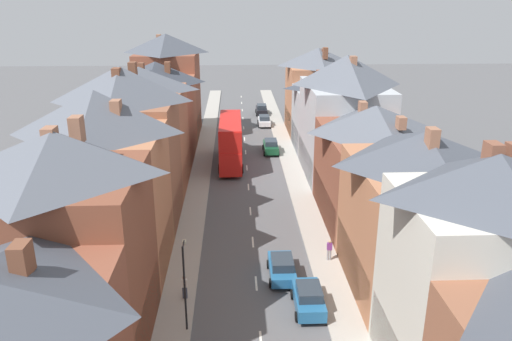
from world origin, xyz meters
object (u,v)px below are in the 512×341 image
at_px(street_lamp, 185,281).
at_px(car_parked_left_a, 282,267).
at_px(pedestrian_mid_left, 185,286).
at_px(car_near_silver, 264,121).
at_px(double_decker_bus_lead, 231,141).
at_px(pedestrian_mid_right, 329,249).
at_px(car_near_blue, 271,146).
at_px(car_parked_right_a, 309,298).
at_px(car_mid_black, 262,109).

bearing_deg(street_lamp, car_parked_left_a, 42.01).
bearing_deg(pedestrian_mid_left, car_near_silver, 80.22).
relative_size(double_decker_bus_lead, pedestrian_mid_left, 6.71).
xyz_separation_m(car_parked_left_a, pedestrian_mid_right, (3.66, 2.02, 0.24)).
bearing_deg(car_near_silver, street_lamp, -98.72).
bearing_deg(car_parked_left_a, double_decker_bus_lead, 98.34).
distance_m(car_parked_left_a, pedestrian_mid_left, 6.89).
relative_size(car_near_blue, pedestrian_mid_right, 2.65).
xyz_separation_m(car_near_silver, pedestrian_mid_right, (2.36, -40.45, 0.23)).
distance_m(car_parked_left_a, car_parked_right_a, 4.02).
xyz_separation_m(car_near_silver, street_lamp, (-7.35, -47.92, 2.44)).
xyz_separation_m(car_near_blue, street_lamp, (-7.35, -34.36, 2.39)).
bearing_deg(car_mid_black, car_parked_left_a, -91.49).
bearing_deg(car_mid_black, car_parked_right_a, -90.00).
distance_m(car_parked_left_a, pedestrian_mid_right, 4.18).
relative_size(car_mid_black, pedestrian_mid_left, 2.71).
bearing_deg(pedestrian_mid_right, street_lamp, -142.43).
relative_size(car_near_blue, car_near_silver, 1.02).
bearing_deg(pedestrian_mid_right, car_parked_right_a, -112.05).
distance_m(car_mid_black, pedestrian_mid_left, 52.89).
height_order(car_parked_left_a, pedestrian_mid_left, pedestrian_mid_left).
relative_size(double_decker_bus_lead, car_parked_right_a, 2.83).
height_order(car_near_silver, car_mid_black, car_mid_black).
distance_m(double_decker_bus_lead, pedestrian_mid_left, 27.26).
bearing_deg(street_lamp, car_parked_right_a, 12.63).
height_order(car_parked_right_a, pedestrian_mid_right, pedestrian_mid_right).
bearing_deg(car_mid_black, double_decker_bus_lead, -100.99).
xyz_separation_m(double_decker_bus_lead, car_parked_right_a, (4.91, -28.42, -1.97)).
distance_m(car_near_silver, pedestrian_mid_left, 45.57).
xyz_separation_m(car_parked_right_a, pedestrian_mid_right, (2.36, 5.82, 0.19)).
relative_size(double_decker_bus_lead, car_near_blue, 2.53).
distance_m(double_decker_bus_lead, car_mid_black, 25.82).
bearing_deg(car_mid_black, street_lamp, -97.57).
bearing_deg(car_parked_right_a, double_decker_bus_lead, 99.80).
bearing_deg(car_near_silver, car_near_blue, -90.00).
distance_m(double_decker_bus_lead, street_lamp, 30.16).
xyz_separation_m(car_near_silver, car_parked_left_a, (-1.30, -42.47, -0.01)).
relative_size(car_mid_black, pedestrian_mid_right, 2.71).
relative_size(car_parked_right_a, street_lamp, 0.69).
height_order(car_parked_right_a, pedestrian_mid_left, pedestrian_mid_left).
distance_m(car_mid_black, street_lamp, 55.87).
distance_m(pedestrian_mid_right, street_lamp, 12.44).
distance_m(car_parked_right_a, street_lamp, 7.90).
xyz_separation_m(car_parked_right_a, pedestrian_mid_left, (-7.74, 1.36, 0.19)).
distance_m(car_near_silver, car_parked_left_a, 42.49).
relative_size(car_near_blue, car_parked_right_a, 1.12).
height_order(car_near_blue, street_lamp, street_lamp).
bearing_deg(car_parked_right_a, street_lamp, -167.37).
bearing_deg(car_parked_left_a, street_lamp, -137.99).
bearing_deg(car_parked_right_a, pedestrian_mid_right, 67.95).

